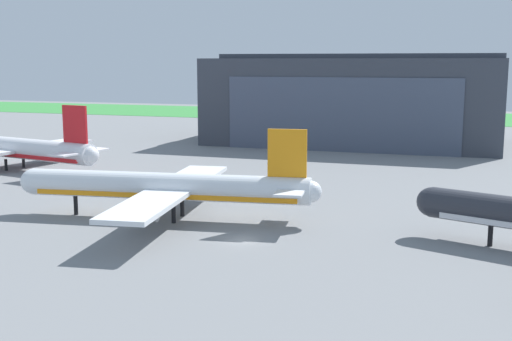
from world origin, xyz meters
TOP-DOWN VIEW (x-y plane):
  - ground_plane at (0.00, 0.00)m, footprint 440.00×440.00m
  - grass_field_strip at (0.00, 179.75)m, footprint 440.00×56.00m
  - maintenance_hangar at (-4.22, 96.70)m, footprint 70.21×38.17m
  - airliner_near_left at (-12.78, 6.76)m, footprint 40.48×37.04m
  - airliner_far_right at (-60.13, 34.39)m, footprint 45.57×37.30m

SIDE VIEW (x-z plane):
  - ground_plane at x=0.00m, z-range 0.00..0.00m
  - grass_field_strip at x=0.00m, z-range 0.00..0.08m
  - airliner_far_right at x=-60.13m, z-range -2.41..10.34m
  - airliner_near_left at x=-12.78m, z-range -1.86..10.28m
  - maintenance_hangar at x=-4.22m, z-range -0.46..21.85m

